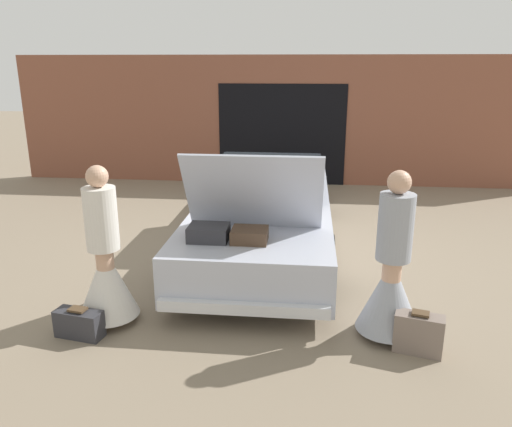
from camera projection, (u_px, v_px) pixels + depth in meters
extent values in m
plane|color=#7F705B|center=(266.00, 243.00, 7.59)|extent=(40.00, 40.00, 0.00)
cube|color=brown|center=(282.00, 121.00, 11.01)|extent=(12.00, 0.12, 2.80)
cube|color=black|center=(282.00, 135.00, 11.03)|extent=(2.80, 0.02, 2.20)
cube|color=#B2B7C6|center=(266.00, 214.00, 7.46)|extent=(1.83, 5.25, 0.57)
cube|color=#1E2328|center=(268.00, 176.00, 7.61)|extent=(1.61, 1.68, 0.44)
cylinder|color=black|center=(228.00, 193.00, 9.13)|extent=(0.18, 0.70, 0.70)
cylinder|color=black|center=(321.00, 195.00, 8.96)|extent=(0.18, 0.70, 0.70)
cylinder|color=black|center=(186.00, 258.00, 6.08)|extent=(0.18, 0.70, 0.70)
cylinder|color=black|center=(326.00, 264.00, 5.91)|extent=(0.18, 0.70, 0.70)
cube|color=silver|center=(243.00, 308.00, 4.98)|extent=(1.74, 0.10, 0.12)
cube|color=#B2B7C6|center=(253.00, 193.00, 5.60)|extent=(1.56, 0.59, 0.96)
cube|color=#2D2D33|center=(209.00, 233.00, 5.49)|extent=(0.44, 0.35, 0.17)
cube|color=#473323|center=(250.00, 235.00, 5.44)|extent=(0.39, 0.35, 0.15)
cylinder|color=tan|center=(107.00, 286.00, 5.19)|extent=(0.18, 0.18, 0.81)
cone|color=silver|center=(107.00, 282.00, 5.18)|extent=(0.63, 0.63, 0.73)
cylinder|color=silver|center=(101.00, 219.00, 4.98)|extent=(0.33, 0.33, 0.65)
sphere|color=tan|center=(97.00, 176.00, 4.85)|extent=(0.22, 0.22, 0.22)
cylinder|color=tan|center=(389.00, 298.00, 4.91)|extent=(0.18, 0.18, 0.82)
cone|color=#9399A3|center=(390.00, 294.00, 4.90)|extent=(0.64, 0.64, 0.74)
cylinder|color=#9399A3|center=(396.00, 227.00, 4.70)|extent=(0.33, 0.33, 0.65)
sphere|color=tan|center=(399.00, 182.00, 4.57)|extent=(0.22, 0.22, 0.22)
cube|color=#2D2D33|center=(79.00, 324.00, 4.96)|extent=(0.51, 0.27, 0.28)
cube|color=#4C3823|center=(78.00, 309.00, 4.92)|extent=(0.19, 0.14, 0.02)
cube|color=#75665B|center=(418.00, 334.00, 4.68)|extent=(0.48, 0.30, 0.39)
cube|color=#4C3823|center=(421.00, 313.00, 4.62)|extent=(0.18, 0.15, 0.02)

